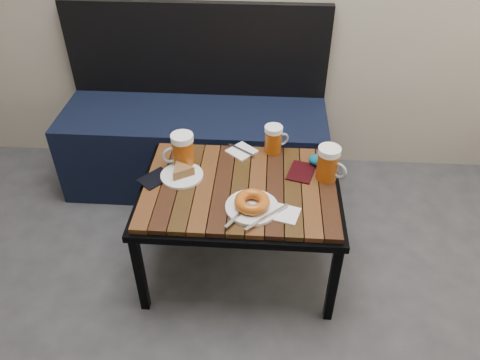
# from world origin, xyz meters

# --- Properties ---
(bench) EXTENTS (1.40, 0.50, 0.95)m
(bench) POSITION_xyz_m (-0.15, 1.76, 0.27)
(bench) COLOR black
(bench) RESTS_ON ground
(cafe_table) EXTENTS (0.84, 0.62, 0.47)m
(cafe_table) POSITION_xyz_m (0.13, 1.12, 0.43)
(cafe_table) COLOR black
(cafe_table) RESTS_ON ground
(beer_mug_left) EXTENTS (0.15, 0.12, 0.15)m
(beer_mug_left) POSITION_xyz_m (-0.12, 1.25, 0.55)
(beer_mug_left) COLOR #9D430C
(beer_mug_left) RESTS_ON cafe_table
(beer_mug_centre) EXTENTS (0.12, 0.10, 0.13)m
(beer_mug_centre) POSITION_xyz_m (0.27, 1.38, 0.54)
(beer_mug_centre) COLOR #9D430C
(beer_mug_centre) RESTS_ON cafe_table
(beer_mug_right) EXTENTS (0.14, 0.12, 0.15)m
(beer_mug_right) POSITION_xyz_m (0.50, 1.20, 0.55)
(beer_mug_right) COLOR #9D430C
(beer_mug_right) RESTS_ON cafe_table
(plate_pie) EXTENTS (0.18, 0.18, 0.05)m
(plate_pie) POSITION_xyz_m (-0.12, 1.16, 0.49)
(plate_pie) COLOR white
(plate_pie) RESTS_ON cafe_table
(plate_bagel) EXTENTS (0.25, 0.24, 0.06)m
(plate_bagel) POSITION_xyz_m (0.19, 0.98, 0.50)
(plate_bagel) COLOR white
(plate_bagel) RESTS_ON cafe_table
(napkin_left) EXTENTS (0.16, 0.16, 0.01)m
(napkin_left) POSITION_xyz_m (0.12, 1.36, 0.48)
(napkin_left) COLOR white
(napkin_left) RESTS_ON cafe_table
(napkin_right) EXTENTS (0.14, 0.13, 0.01)m
(napkin_right) POSITION_xyz_m (0.31, 0.95, 0.48)
(napkin_right) COLOR white
(napkin_right) RESTS_ON cafe_table
(passport_navy) EXTENTS (0.16, 0.16, 0.01)m
(passport_navy) POSITION_xyz_m (-0.23, 1.14, 0.48)
(passport_navy) COLOR black
(passport_navy) RESTS_ON cafe_table
(passport_burgundy) EXTENTS (0.14, 0.17, 0.01)m
(passport_burgundy) POSITION_xyz_m (0.39, 1.22, 0.48)
(passport_burgundy) COLOR black
(passport_burgundy) RESTS_ON cafe_table
(knit_pouch) EXTENTS (0.12, 0.09, 0.05)m
(knit_pouch) POSITION_xyz_m (0.48, 1.29, 0.50)
(knit_pouch) COLOR #044C76
(knit_pouch) RESTS_ON cafe_table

